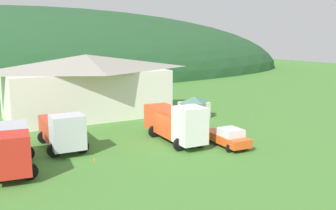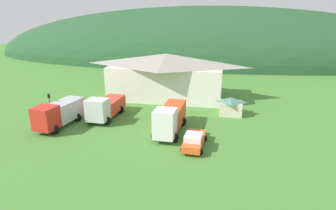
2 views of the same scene
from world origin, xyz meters
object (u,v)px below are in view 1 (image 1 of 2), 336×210
at_px(heavy_rig_white, 176,122).
at_px(service_pickup_orange, 227,137).
at_px(traffic_cone_near_pickup, 154,129).
at_px(play_shed_cream, 194,107).
at_px(crane_truck_red, 11,147).
at_px(tow_truck_silver, 62,130).
at_px(traffic_cone_mid_row, 95,161).
at_px(depot_building, 87,85).

xyz_separation_m(heavy_rig_white, service_pickup_orange, (3.17, -3.30, -1.01)).
distance_m(heavy_rig_white, traffic_cone_near_pickup, 5.67).
height_order(play_shed_cream, service_pickup_orange, play_shed_cream).
relative_size(crane_truck_red, heavy_rig_white, 0.90).
bearing_deg(crane_truck_red, play_shed_cream, 119.37).
distance_m(tow_truck_silver, traffic_cone_mid_row, 4.86).
bearing_deg(play_shed_cream, heavy_rig_white, -132.38).
bearing_deg(heavy_rig_white, service_pickup_orange, 45.93).
relative_size(heavy_rig_white, traffic_cone_mid_row, 16.26).
relative_size(play_shed_cream, tow_truck_silver, 0.43).
distance_m(depot_building, heavy_rig_white, 15.20).
distance_m(tow_truck_silver, service_pickup_orange, 13.99).
distance_m(crane_truck_red, heavy_rig_white, 13.72).
height_order(depot_building, traffic_cone_near_pickup, depot_building).
xyz_separation_m(depot_building, crane_truck_red, (-10.36, -15.40, -1.98)).
distance_m(depot_building, crane_truck_red, 18.67).
height_order(crane_truck_red, traffic_cone_near_pickup, crane_truck_red).
bearing_deg(play_shed_cream, tow_truck_silver, -163.98).
distance_m(play_shed_cream, traffic_cone_mid_row, 17.59).
xyz_separation_m(heavy_rig_white, traffic_cone_near_pickup, (0.60, 5.33, -1.83)).
height_order(heavy_rig_white, traffic_cone_mid_row, heavy_rig_white).
distance_m(tow_truck_silver, traffic_cone_near_pickup, 10.27).
height_order(heavy_rig_white, service_pickup_orange, heavy_rig_white).
bearing_deg(traffic_cone_near_pickup, play_shed_cream, 20.26).
height_order(traffic_cone_near_pickup, traffic_cone_mid_row, traffic_cone_near_pickup).
xyz_separation_m(depot_building, heavy_rig_white, (3.34, -14.70, -1.91)).
xyz_separation_m(heavy_rig_white, traffic_cone_mid_row, (-7.98, -1.37, -1.83)).
bearing_deg(service_pickup_orange, play_shed_cream, 164.13).
relative_size(depot_building, traffic_cone_mid_row, 38.67).
distance_m(crane_truck_red, traffic_cone_near_pickup, 15.62).
distance_m(tow_truck_silver, heavy_rig_white, 9.76).
relative_size(depot_building, traffic_cone_near_pickup, 37.52).
bearing_deg(traffic_cone_mid_row, crane_truck_red, 173.30).
xyz_separation_m(depot_building, service_pickup_orange, (6.52, -18.00, -2.92)).
distance_m(depot_building, play_shed_cream, 12.75).
bearing_deg(crane_truck_red, tow_truck_silver, 137.36).
bearing_deg(depot_building, crane_truck_red, -123.93).
relative_size(crane_truck_red, service_pickup_orange, 1.48).
distance_m(play_shed_cream, heavy_rig_white, 10.44).
height_order(heavy_rig_white, traffic_cone_near_pickup, heavy_rig_white).
relative_size(service_pickup_orange, traffic_cone_mid_row, 9.93).
bearing_deg(crane_truck_red, heavy_rig_white, 100.23).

